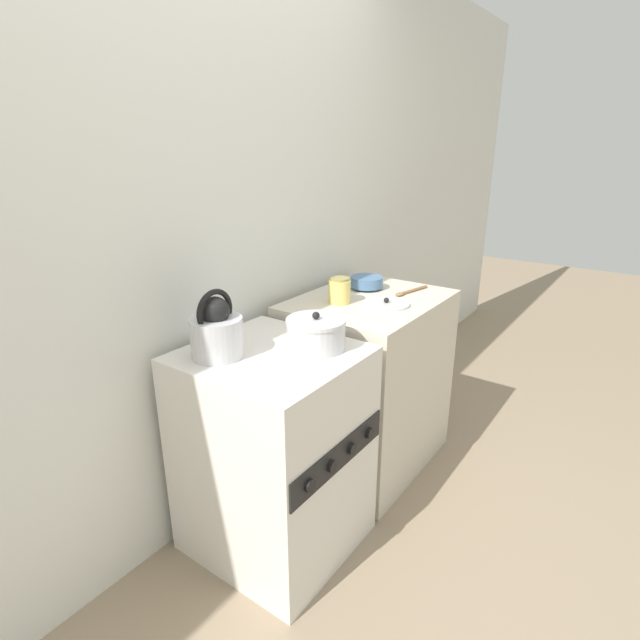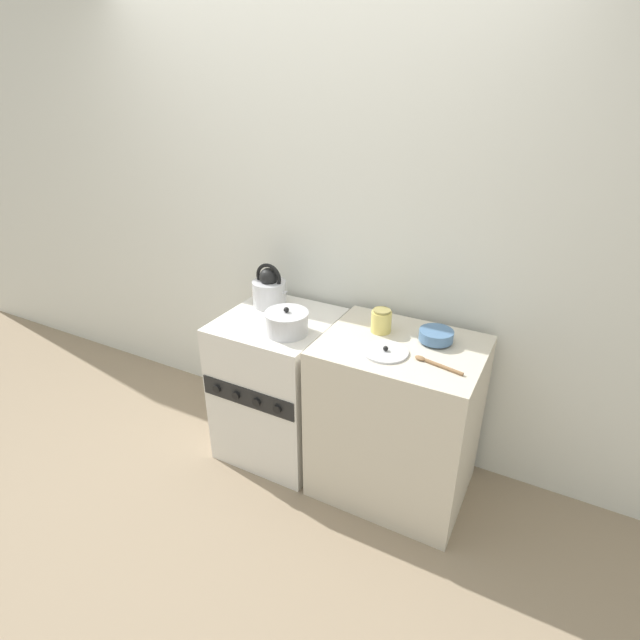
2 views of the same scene
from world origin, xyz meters
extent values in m
plane|color=gray|center=(0.00, 0.00, 0.00)|extent=(12.00, 12.00, 0.00)
cube|color=silver|center=(0.00, 0.68, 1.25)|extent=(7.00, 0.06, 2.50)
cube|color=silver|center=(0.00, 0.31, 0.42)|extent=(0.59, 0.61, 0.85)
cube|color=black|center=(0.00, 0.00, 0.53)|extent=(0.56, 0.01, 0.11)
cylinder|color=black|center=(-0.19, -0.01, 0.53)|extent=(0.04, 0.02, 0.04)
cylinder|color=black|center=(-0.06, -0.01, 0.53)|extent=(0.04, 0.02, 0.04)
cylinder|color=black|center=(0.06, -0.01, 0.53)|extent=(0.04, 0.02, 0.04)
cylinder|color=black|center=(0.19, -0.01, 0.53)|extent=(0.04, 0.02, 0.04)
cube|color=beige|center=(0.71, 0.30, 0.44)|extent=(0.77, 0.60, 0.88)
cylinder|color=silver|center=(-0.13, 0.44, 0.92)|extent=(0.19, 0.19, 0.14)
sphere|color=black|center=(-0.13, 0.44, 1.02)|extent=(0.10, 0.10, 0.10)
torus|color=black|center=(-0.13, 0.44, 1.02)|extent=(0.16, 0.02, 0.16)
cone|color=silver|center=(-0.04, 0.44, 0.94)|extent=(0.09, 0.04, 0.07)
cylinder|color=silver|center=(0.13, 0.20, 0.90)|extent=(0.22, 0.22, 0.10)
cylinder|color=silver|center=(0.13, 0.20, 0.96)|extent=(0.22, 0.22, 0.01)
sphere|color=black|center=(0.13, 0.20, 0.98)|extent=(0.03, 0.03, 0.03)
cylinder|color=#4C729E|center=(0.84, 0.40, 0.88)|extent=(0.07, 0.07, 0.01)
cylinder|color=#4C729E|center=(0.84, 0.40, 0.92)|extent=(0.16, 0.16, 0.05)
cylinder|color=#E0CC66|center=(0.57, 0.38, 0.93)|extent=(0.10, 0.10, 0.11)
cylinder|color=#998C4C|center=(0.57, 0.38, 0.99)|extent=(0.09, 0.09, 0.01)
cylinder|color=silver|center=(0.67, 0.19, 0.88)|extent=(0.21, 0.21, 0.01)
sphere|color=black|center=(0.67, 0.19, 0.90)|extent=(0.02, 0.02, 0.02)
cylinder|color=olive|center=(0.94, 0.18, 0.89)|extent=(0.18, 0.06, 0.02)
ellipsoid|color=olive|center=(0.83, 0.21, 0.89)|extent=(0.06, 0.04, 0.02)
camera|label=1|loc=(-1.26, -0.82, 1.58)|focal=28.00mm
camera|label=2|loc=(1.34, -1.72, 2.04)|focal=28.00mm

